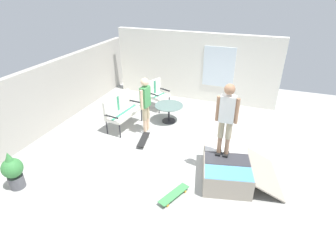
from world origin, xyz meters
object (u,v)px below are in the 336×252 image
(skate_ramp, at_px, (227,168))
(patio_bench, at_px, (121,109))
(person_watching, at_px, (145,102))
(skateboard_by_bench, at_px, (144,140))
(patio_table, at_px, (169,110))
(patio_chair_near_house, at_px, (157,92))
(potted_plant, at_px, (13,170))
(person_skater, at_px, (227,116))
(skateboard_spare, at_px, (174,194))

(skate_ramp, distance_m, patio_bench, 3.74)
(person_watching, bearing_deg, skateboard_by_bench, -164.69)
(person_watching, bearing_deg, patio_table, -23.93)
(patio_chair_near_house, distance_m, potted_plant, 5.11)
(skate_ramp, bearing_deg, patio_bench, 68.83)
(patio_chair_near_house, bearing_deg, person_watching, -168.05)
(potted_plant, bearing_deg, patio_chair_near_house, -15.04)
(person_skater, relative_size, skateboard_by_bench, 2.07)
(patio_table, relative_size, person_watching, 0.53)
(patio_table, bearing_deg, skateboard_by_bench, 170.58)
(patio_table, distance_m, person_watching, 1.13)
(potted_plant, bearing_deg, skate_ramp, -65.79)
(patio_bench, relative_size, person_watching, 0.77)
(skateboard_by_bench, height_order, skateboard_spare, same)
(potted_plant, bearing_deg, skateboard_spare, -75.41)
(patio_bench, relative_size, potted_plant, 1.42)
(skate_ramp, xyz_separation_m, patio_chair_near_house, (3.00, 2.97, 0.35))
(patio_table, distance_m, skateboard_by_bench, 1.49)
(patio_chair_near_house, xyz_separation_m, person_watching, (-1.71, -0.36, 0.38))
(skateboard_spare, distance_m, potted_plant, 3.50)
(patio_bench, bearing_deg, person_skater, -110.18)
(patio_bench, distance_m, person_skater, 3.63)
(person_skater, relative_size, skateboard_spare, 2.09)
(skate_ramp, height_order, potted_plant, potted_plant)
(skate_ramp, distance_m, potted_plant, 4.71)
(person_watching, height_order, skateboard_by_bench, person_watching)
(person_watching, relative_size, skateboard_spare, 2.08)
(patio_table, xyz_separation_m, skateboard_by_bench, (-1.44, 0.24, -0.32))
(skate_ramp, bearing_deg, patio_chair_near_house, 44.75)
(patio_bench, distance_m, skateboard_by_bench, 1.30)
(patio_chair_near_house, bearing_deg, skateboard_by_bench, -167.21)
(skate_ramp, relative_size, person_skater, 1.17)
(patio_bench, height_order, person_skater, person_skater)
(person_skater, distance_m, potted_plant, 4.73)
(patio_bench, height_order, patio_chair_near_house, same)
(skateboard_by_bench, distance_m, skateboard_spare, 2.35)
(person_watching, xyz_separation_m, person_skater, (-1.16, -2.44, 0.52))
(patio_bench, bearing_deg, person_watching, -93.71)
(patio_table, xyz_separation_m, skateboard_spare, (-3.22, -1.29, -0.32))
(patio_bench, height_order, person_watching, person_watching)
(patio_bench, bearing_deg, patio_table, -56.52)
(skateboard_by_bench, relative_size, skateboard_spare, 1.01)
(patio_table, bearing_deg, patio_chair_near_house, 42.32)
(patio_chair_near_house, relative_size, person_watching, 0.60)
(patio_table, xyz_separation_m, person_skater, (-2.04, -2.05, 1.11))
(potted_plant, bearing_deg, skateboard_by_bench, -34.66)
(skateboard_spare, bearing_deg, patio_bench, 46.59)
(potted_plant, bearing_deg, person_skater, -63.44)
(skate_ramp, height_order, person_watching, person_watching)
(person_watching, height_order, skateboard_spare, person_watching)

